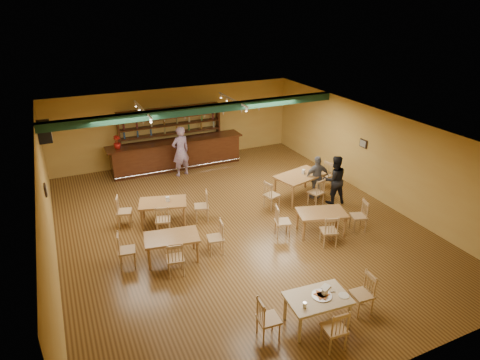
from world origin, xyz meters
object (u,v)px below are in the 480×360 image
dining_table_a (164,212)px  dining_table_c (172,248)px  bar_counter (177,154)px  patron_right_a (334,180)px  dining_table_b (299,186)px  near_table (317,310)px  dining_table_d (321,222)px  patron_bar (181,151)px

dining_table_a → dining_table_c: bearing=-82.5°
dining_table_c → bar_counter: bearing=82.0°
patron_right_a → dining_table_b: bearing=-33.7°
bar_counter → dining_table_a: 4.43m
dining_table_a → dining_table_c: size_ratio=1.01×
dining_table_a → near_table: (1.75, -5.51, -0.00)m
near_table → bar_counter: bearing=95.3°
dining_table_b → dining_table_c: size_ratio=1.20×
dining_table_c → dining_table_d: (4.25, -0.51, -0.00)m
bar_counter → near_table: 9.61m
bar_counter → patron_bar: (-0.07, -0.83, 0.40)m
patron_right_a → dining_table_d: bearing=55.5°
dining_table_b → patron_bar: size_ratio=0.85×
dining_table_c → dining_table_a: bearing=91.2°
dining_table_b → dining_table_d: dining_table_b is taller
dining_table_c → dining_table_d: bearing=3.0°
dining_table_d → patron_bar: (-2.36, 5.77, 0.62)m
dining_table_b → near_table: bearing=-132.7°
bar_counter → patron_bar: bearing=-94.8°
dining_table_a → patron_bar: (1.59, 3.27, 0.62)m
patron_bar → patron_right_a: bearing=118.5°
bar_counter → dining_table_b: 5.26m
dining_table_a → dining_table_d: 4.67m
dining_table_c → dining_table_d: 4.28m
dining_table_d → dining_table_a: bearing=164.1°
dining_table_a → near_table: size_ratio=1.08×
dining_table_b → dining_table_d: (-0.70, -2.26, -0.07)m
patron_bar → bar_counter: bearing=-108.1°
dining_table_a → dining_table_d: (3.94, -2.49, -0.01)m
dining_table_d → near_table: near_table is taller
bar_counter → patron_right_a: 6.38m
patron_bar → near_table: bearing=77.7°
near_table → patron_right_a: (3.69, 4.47, 0.48)m
dining_table_b → near_table: (-2.89, -5.27, -0.07)m
bar_counter → patron_right_a: size_ratio=3.27×
dining_table_d → near_table: size_ratio=1.06×
bar_counter → patron_right_a: bearing=-53.6°
dining_table_a → patron_right_a: size_ratio=0.85×
dining_table_a → dining_table_b: bearing=13.3°
bar_counter → dining_table_d: bar_counter is taller
dining_table_d → dining_table_c: bearing=-170.5°
near_table → patron_bar: patron_bar is taller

